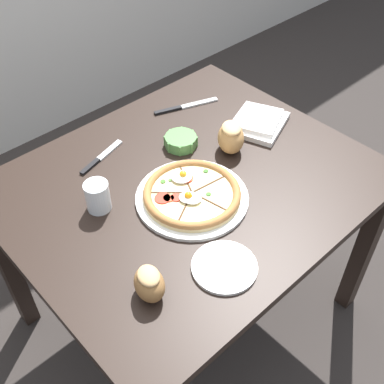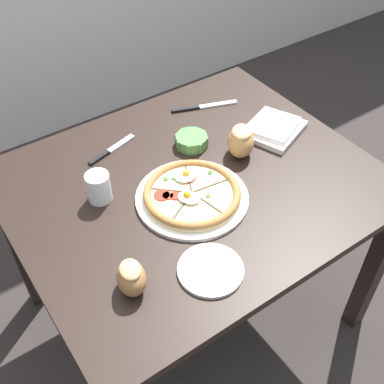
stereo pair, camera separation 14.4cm
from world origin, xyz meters
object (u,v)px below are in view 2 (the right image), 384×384
(bread_piece_mid, at_px, (131,277))
(ramekin_bowl, at_px, (191,140))
(napkin_folded, at_px, (274,128))
(bread_piece_near, at_px, (241,141))
(dining_table, at_px, (192,203))
(pizza, at_px, (192,194))
(knife_spare, at_px, (111,150))
(water_glass, at_px, (99,189))
(side_saucer, at_px, (211,270))
(knife_main, at_px, (204,106))

(bread_piece_mid, bearing_deg, ramekin_bowl, 40.69)
(napkin_folded, distance_m, bread_piece_near, 0.18)
(dining_table, bearing_deg, bread_piece_near, 4.88)
(bread_piece_mid, bearing_deg, bread_piece_near, 24.96)
(dining_table, relative_size, pizza, 3.28)
(ramekin_bowl, bearing_deg, pizza, -124.67)
(napkin_folded, xyz_separation_m, knife_spare, (-0.52, 0.23, -0.01))
(napkin_folded, height_order, water_glass, water_glass)
(ramekin_bowl, height_order, side_saucer, ramekin_bowl)
(ramekin_bowl, xyz_separation_m, bread_piece_near, (0.11, -0.13, 0.03))
(knife_spare, distance_m, water_glass, 0.23)
(pizza, relative_size, water_glass, 3.66)
(napkin_folded, xyz_separation_m, bread_piece_near, (-0.17, -0.03, 0.04))
(bread_piece_mid, distance_m, knife_main, 0.84)
(knife_main, xyz_separation_m, side_saucer, (-0.43, -0.63, 0.00))
(napkin_folded, relative_size, water_glass, 2.67)
(ramekin_bowl, xyz_separation_m, napkin_folded, (0.28, -0.10, -0.00))
(pizza, bearing_deg, knife_main, 49.90)
(dining_table, xyz_separation_m, knife_spare, (-0.14, 0.28, 0.11))
(bread_piece_mid, xyz_separation_m, knife_spare, (0.22, 0.52, -0.04))
(bread_piece_mid, xyz_separation_m, water_glass, (0.08, 0.34, -0.01))
(water_glass, bearing_deg, ramekin_bowl, 8.24)
(dining_table, distance_m, knife_spare, 0.33)
(dining_table, xyz_separation_m, side_saucer, (-0.16, -0.32, 0.11))
(ramekin_bowl, height_order, bread_piece_near, bread_piece_near)
(dining_table, relative_size, napkin_folded, 4.49)
(knife_main, distance_m, knife_spare, 0.41)
(bread_piece_mid, height_order, water_glass, water_glass)
(water_glass, relative_size, side_saucer, 0.53)
(knife_spare, xyz_separation_m, side_saucer, (-0.02, -0.60, 0.00))
(dining_table, relative_size, water_glass, 11.98)
(dining_table, height_order, ramekin_bowl, ramekin_bowl)
(bread_piece_mid, distance_m, side_saucer, 0.21)
(knife_main, bearing_deg, napkin_folded, -47.04)
(pizza, xyz_separation_m, bread_piece_mid, (-0.31, -0.18, 0.03))
(ramekin_bowl, distance_m, bread_piece_near, 0.17)
(napkin_folded, bearing_deg, water_glass, 175.73)
(pizza, xyz_separation_m, water_glass, (-0.23, 0.16, 0.02))
(napkin_folded, bearing_deg, bread_piece_near, -171.18)
(ramekin_bowl, xyz_separation_m, knife_main, (0.17, 0.16, -0.02))
(bread_piece_mid, distance_m, knife_spare, 0.57)
(side_saucer, bearing_deg, ramekin_bowl, 60.52)
(dining_table, bearing_deg, water_glass, 161.28)
(knife_main, bearing_deg, side_saucer, -104.78)
(dining_table, distance_m, ramekin_bowl, 0.22)
(bread_piece_mid, bearing_deg, knife_spare, 67.41)
(ramekin_bowl, relative_size, bread_piece_mid, 1.00)
(napkin_folded, bearing_deg, knife_spare, 155.77)
(napkin_folded, bearing_deg, pizza, -165.40)
(knife_main, height_order, side_saucer, same)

